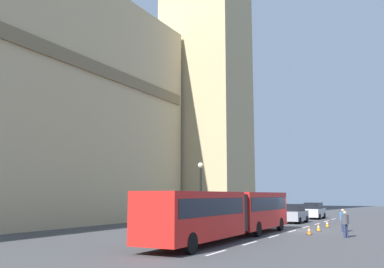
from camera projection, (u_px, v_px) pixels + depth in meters
ground_plane at (294, 231)px, 32.72m from camera, size 160.00×160.00×0.00m
lane_centre_marking at (300, 229)px, 34.21m from camera, size 34.40×0.16×0.01m
articulated_bus at (229, 210)px, 26.73m from camera, size 17.85×2.54×2.90m
sedan_lead at (294, 213)px, 41.68m from camera, size 4.40×1.86×1.85m
sedan_trailing at (314, 211)px, 48.83m from camera, size 4.40×1.86×1.85m
traffic_cone_west at (309, 231)px, 29.25m from camera, size 0.36×0.36×0.58m
traffic_cone_middle at (318, 227)px, 32.16m from camera, size 0.36×0.36×0.58m
traffic_cone_east at (327, 224)px, 36.06m from camera, size 0.36×0.36×0.58m
street_lamp at (201, 191)px, 33.44m from camera, size 0.44×0.44×5.27m
pedestrian_near_cones at (345, 223)px, 27.28m from camera, size 0.40×0.47×1.69m
pedestrian_by_kerb at (343, 220)px, 31.40m from camera, size 0.46×0.44×1.69m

